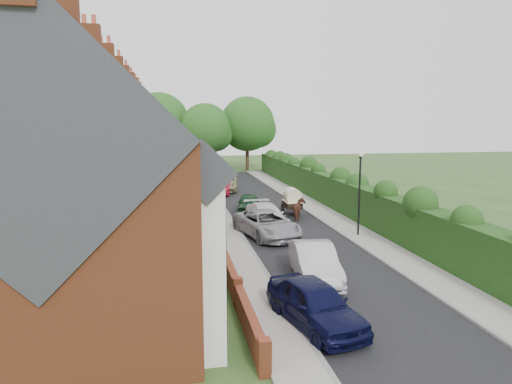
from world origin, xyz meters
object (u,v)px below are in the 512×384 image
car_red (222,186)px  car_silver_b (267,224)px  car_beige (224,183)px  car_grey (213,173)px  horse_cart (292,199)px  lamppost (360,183)px  car_white (266,216)px  car_navy (315,304)px  horse (299,210)px  car_green (249,203)px  car_silver_a (314,262)px  car_black (214,168)px

car_red → car_silver_b: bearing=-75.4°
car_red → car_beige: size_ratio=0.81×
car_grey → horse_cart: 21.92m
lamppost → car_white: lamppost is taller
car_navy → horse: (4.17, 16.37, -0.04)m
lamppost → car_beige: lamppost is taller
car_white → car_red: car_red is taller
car_silver_b → car_beige: car_beige is taller
car_white → horse_cart: size_ratio=1.85×
car_red → car_grey: bearing=100.7°
car_grey → horse_cart: size_ratio=1.85×
car_white → car_green: size_ratio=1.28×
car_green → car_grey: bearing=103.2°
lamppost → car_white: bearing=144.9°
car_navy → lamppost: bearing=47.4°
car_navy → horse: car_navy is taller
lamppost → car_grey: (-6.09, 28.67, -2.54)m
car_white → car_silver_b: bearing=-105.4°
car_silver_b → car_beige: bearing=77.9°
car_beige → car_silver_b: bearing=-79.8°
car_silver_a → car_grey: car_silver_a is taller
car_green → horse: horse is taller
lamppost → car_silver_b: bearing=169.7°
car_green → car_grey: size_ratio=0.78×
car_silver_a → car_green: car_silver_a is taller
lamppost → horse: 6.16m
car_silver_b → horse_cart: horse_cart is taller
car_grey → horse: bearing=-84.0°
car_red → horse_cart: size_ratio=1.66×
lamppost → horse_cart: size_ratio=1.83×
car_beige → car_green: bearing=-77.9°
car_white → horse: horse is taller
car_navy → car_red: bearing=76.9°
car_beige → horse_cart: horse_cart is taller
car_silver_b → car_red: car_silver_b is taller
lamppost → car_silver_b: size_ratio=0.91×
car_beige → car_grey: car_beige is taller
car_white → car_red: bearing=90.8°
car_black → horse_cart: 27.69m
car_silver_b → horse: size_ratio=3.14×
car_red → car_navy: bearing=-78.4°
car_red → car_grey: (0.21, 10.87, -0.02)m
car_green → car_beige: size_ratio=0.70×
car_navy → horse_cart: horse_cart is taller
lamppost → car_green: lamppost is taller
lamppost → car_navy: (-6.40, -11.22, -2.50)m
car_green → horse_cart: 3.43m
car_green → horse: (3.05, -3.45, 0.07)m
car_black → horse: horse is taller
car_silver_a → horse: size_ratio=2.71×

